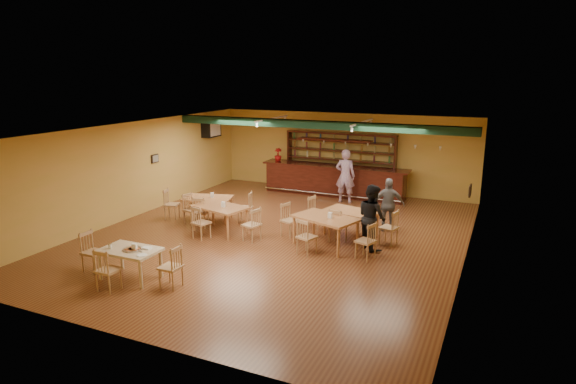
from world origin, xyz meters
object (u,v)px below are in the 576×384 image
at_px(bar_counter, 334,180).
at_px(dining_table_b, 351,223).
at_px(patron_right_a, 372,217).
at_px(near_table, 131,264).
at_px(dining_table_d, 325,232).
at_px(dining_table_a, 208,209).
at_px(dining_table_c, 220,219).
at_px(patron_bar, 345,176).

height_order(bar_counter, dining_table_b, bar_counter).
relative_size(bar_counter, patron_right_a, 3.23).
relative_size(bar_counter, near_table, 4.28).
height_order(dining_table_b, dining_table_d, dining_table_d).
bearing_deg(dining_table_a, near_table, -93.83).
height_order(dining_table_a, patron_right_a, patron_right_a).
distance_m(bar_counter, dining_table_a, 5.30).
bearing_deg(bar_counter, dining_table_c, -105.85).
distance_m(bar_counter, dining_table_c, 5.72).
bearing_deg(patron_bar, bar_counter, -54.81).
height_order(dining_table_b, dining_table_c, dining_table_c).
bearing_deg(bar_counter, near_table, -100.12).
distance_m(dining_table_b, patron_bar, 3.69).
bearing_deg(patron_right_a, dining_table_b, -1.66).
distance_m(patron_bar, patron_right_a, 4.70).
xyz_separation_m(bar_counter, patron_right_a, (2.75, -5.04, 0.29)).
bearing_deg(dining_table_a, patron_bar, 34.85).
bearing_deg(patron_bar, near_table, 69.79).
xyz_separation_m(dining_table_a, near_table, (0.90, -4.47, -0.02)).
bearing_deg(near_table, patron_bar, 74.29).
relative_size(dining_table_a, dining_table_d, 0.90).
distance_m(dining_table_c, patron_bar, 5.22).
bearing_deg(dining_table_d, dining_table_b, 92.51).
relative_size(near_table, patron_bar, 0.68).
relative_size(dining_table_c, near_table, 1.20).
bearing_deg(dining_table_d, patron_bar, 120.12).
bearing_deg(dining_table_c, patron_right_a, 19.97).
relative_size(bar_counter, patron_bar, 2.90).
height_order(dining_table_c, patron_right_a, patron_right_a).
height_order(dining_table_c, dining_table_d, dining_table_d).
xyz_separation_m(dining_table_a, patron_bar, (3.21, 3.83, 0.59)).
height_order(dining_table_a, near_table, dining_table_a).
height_order(bar_counter, patron_right_a, patron_right_a).
xyz_separation_m(dining_table_b, dining_table_c, (-3.52, -1.26, 0.03)).
relative_size(dining_table_b, near_table, 1.12).
bearing_deg(dining_table_c, dining_table_b, 33.60).
bearing_deg(dining_table_d, near_table, -112.47).
distance_m(dining_table_b, dining_table_d, 1.21).
relative_size(patron_bar, patron_right_a, 1.11).
bearing_deg(dining_table_c, dining_table_a, 152.73).
bearing_deg(dining_table_c, dining_table_d, 15.58).
bearing_deg(bar_counter, patron_bar, -50.18).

